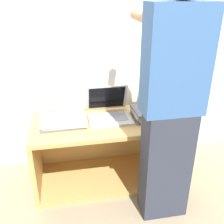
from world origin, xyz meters
TOP-DOWN VIEW (x-y plane):
  - ground_plane at (0.00, 0.00)m, footprint 12.00×12.00m
  - wall_back at (0.00, 0.69)m, footprint 8.00×0.05m
  - cart at (0.00, 0.36)m, footprint 1.32×0.58m
  - laptop_open at (0.00, 0.35)m, footprint 0.36×0.34m
  - laptop_stack_left at (-0.39, 0.29)m, footprint 0.38×0.27m
  - laptop_stack_right at (0.39, 0.29)m, footprint 0.38×0.27m
  - person at (0.33, -0.16)m, footprint 0.40×0.54m

SIDE VIEW (x-z plane):
  - ground_plane at x=0.00m, z-range 0.00..0.00m
  - cart at x=0.00m, z-range 0.00..0.60m
  - laptop_stack_left at x=-0.39m, z-range 0.60..0.66m
  - laptop_stack_right at x=0.39m, z-range 0.60..0.68m
  - laptop_open at x=0.00m, z-range 0.52..0.78m
  - person at x=0.33m, z-range 0.01..1.79m
  - wall_back at x=0.00m, z-range 0.00..2.40m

